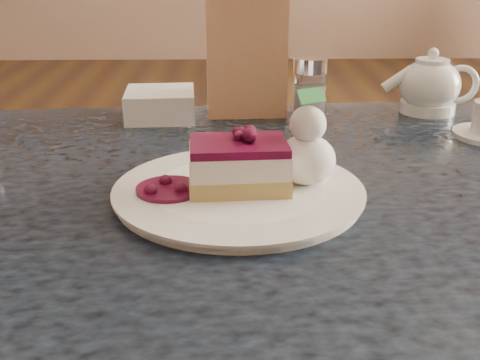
{
  "coord_description": "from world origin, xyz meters",
  "views": [
    {
      "loc": [
        0.04,
        -0.78,
        1.04
      ],
      "look_at": [
        0.05,
        -0.17,
        0.8
      ],
      "focal_mm": 45.0,
      "sensor_mm": 36.0,
      "label": 1
    }
  ],
  "objects_px": {
    "dessert_plate": "(239,192)",
    "cheesecake_slice": "(239,165)",
    "main_table": "(236,236)",
    "tea_set": "(441,93)"
  },
  "relations": [
    {
      "from": "dessert_plate",
      "to": "cheesecake_slice",
      "type": "xyz_separation_m",
      "value": [
        -0.0,
        0.0,
        0.04
      ]
    },
    {
      "from": "dessert_plate",
      "to": "cheesecake_slice",
      "type": "bearing_deg",
      "value": 104.04
    },
    {
      "from": "main_table",
      "to": "cheesecake_slice",
      "type": "bearing_deg",
      "value": -90.0
    },
    {
      "from": "dessert_plate",
      "to": "tea_set",
      "type": "relative_size",
      "value": 1.11
    },
    {
      "from": "dessert_plate",
      "to": "main_table",
      "type": "bearing_deg",
      "value": 93.29
    },
    {
      "from": "cheesecake_slice",
      "to": "tea_set",
      "type": "height_order",
      "value": "tea_set"
    },
    {
      "from": "main_table",
      "to": "dessert_plate",
      "type": "xyz_separation_m",
      "value": [
        0.0,
        -0.05,
        0.08
      ]
    },
    {
      "from": "dessert_plate",
      "to": "tea_set",
      "type": "distance_m",
      "value": 0.51
    },
    {
      "from": "main_table",
      "to": "dessert_plate",
      "type": "height_order",
      "value": "dessert_plate"
    },
    {
      "from": "dessert_plate",
      "to": "tea_set",
      "type": "bearing_deg",
      "value": 44.21
    }
  ]
}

